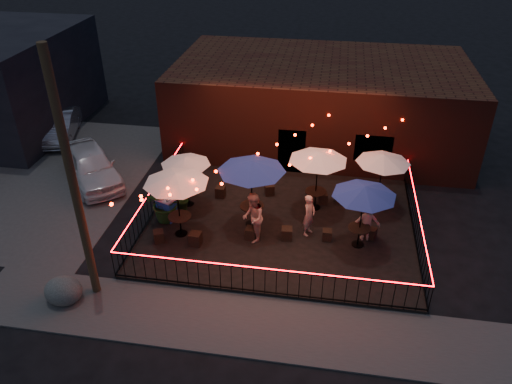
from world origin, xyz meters
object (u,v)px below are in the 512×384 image
cafe_table_0 (176,179)px  cafe_table_4 (365,192)px  cafe_table_2 (252,167)px  cafe_table_3 (318,157)px  cafe_table_5 (383,159)px  cafe_table_1 (186,161)px  utility_pole (73,185)px  boulder (63,291)px  cooler (167,209)px

cafe_table_0 → cafe_table_4: (6.46, 0.38, -0.11)m
cafe_table_2 → cafe_table_3: cafe_table_2 is taller
cafe_table_3 → cafe_table_4: bearing=-52.4°
cafe_table_0 → cafe_table_5: size_ratio=1.26×
cafe_table_1 → cafe_table_3: (5.05, 0.56, 0.33)m
cafe_table_1 → cafe_table_0: bearing=-82.5°
utility_pole → cafe_table_0: 4.04m
utility_pole → boulder: bearing=-144.6°
cafe_table_0 → cafe_table_1: (-0.27, 2.01, -0.38)m
utility_pole → cafe_table_4: size_ratio=3.02×
cafe_table_4 → cafe_table_0: bearing=-176.6°
cafe_table_1 → cafe_table_2: bearing=-19.6°
cafe_table_3 → boulder: cafe_table_3 is taller
cafe_table_3 → cafe_table_2: bearing=-146.1°
cafe_table_4 → utility_pole: bearing=-156.4°
boulder → cooler: bearing=68.3°
utility_pole → cafe_table_5: bearing=34.9°
cafe_table_4 → cooler: bearing=176.3°
cafe_table_0 → cafe_table_1: size_ratio=1.35×
cafe_table_4 → cafe_table_3: bearing=127.6°
cafe_table_3 → cafe_table_4: (1.68, -2.18, -0.06)m
utility_pole → cafe_table_0: (1.87, 3.25, -1.50)m
boulder → cafe_table_4: bearing=24.7°
utility_pole → cafe_table_5: (9.11, 6.36, -1.73)m
utility_pole → cafe_table_0: utility_pole is taller
cafe_table_5 → cafe_table_1: bearing=-171.7°
utility_pole → cafe_table_1: utility_pole is taller
cafe_table_0 → cafe_table_2: (2.49, 1.02, 0.16)m
cooler → boulder: (-1.86, -4.68, -0.22)m
cooler → cafe_table_5: bearing=36.1°
cafe_table_2 → boulder: size_ratio=2.66×
utility_pole → boulder: utility_pole is taller
utility_pole → boulder: size_ratio=7.76×
cafe_table_1 → boulder: (-2.39, -5.82, -1.71)m
cafe_table_5 → cafe_table_3: bearing=-167.7°
cafe_table_4 → cooler: 7.49m
cafe_table_2 → cooler: bearing=-177.1°
utility_pole → cafe_table_4: bearing=23.6°
cafe_table_2 → cooler: cafe_table_2 is taller
cafe_table_0 → cafe_table_3: 5.43m
cafe_table_5 → boulder: (-9.91, -6.92, -1.87)m
cooler → cafe_table_0: bearing=-26.6°
cooler → boulder: size_ratio=0.90×
cafe_table_5 → boulder: 12.23m
cafe_table_0 → boulder: cafe_table_0 is taller
cafe_table_4 → cooler: (-7.26, 0.47, -1.77)m
utility_pole → cooler: 5.43m
utility_pole → cafe_table_3: utility_pole is taller
cafe_table_1 → cafe_table_5: cafe_table_5 is taller
cafe_table_0 → cafe_table_2: bearing=22.4°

